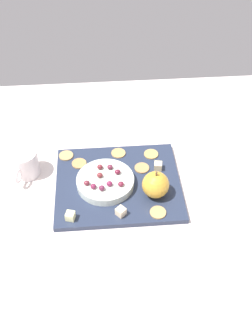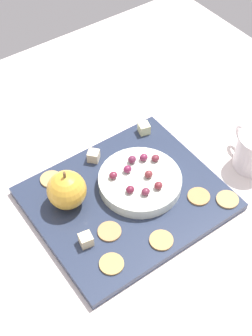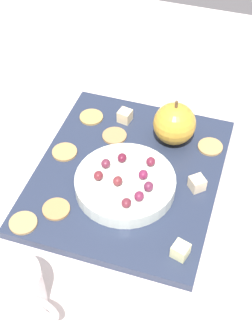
{
  "view_description": "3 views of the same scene",
  "coord_description": "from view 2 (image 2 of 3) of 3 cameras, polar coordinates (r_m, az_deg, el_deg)",
  "views": [
    {
      "loc": [
        3.59,
        72.73,
        84.26
      ],
      "look_at": [
        -2.37,
        -2.76,
        8.11
      ],
      "focal_mm": 41.88,
      "sensor_mm": 36.0,
      "label": 1
    },
    {
      "loc": [
        -32.19,
        -45.43,
        76.39
      ],
      "look_at": [
        1.62,
        1.88,
        9.46
      ],
      "focal_mm": 51.76,
      "sensor_mm": 36.0,
      "label": 2
    },
    {
      "loc": [
        50.59,
        15.19,
        63.52
      ],
      "look_at": [
        1.6,
        -0.48,
        7.54
      ],
      "focal_mm": 52.21,
      "sensor_mm": 36.0,
      "label": 3
    }
  ],
  "objects": [
    {
      "name": "grape_4",
      "position": [
        0.88,
        3.84,
        -2.07
      ],
      "size": [
        1.61,
        1.45,
        1.41
      ],
      "primitive_type": "ellipsoid",
      "color": "maroon",
      "rests_on": "serving_dish"
    },
    {
      "name": "grape_7",
      "position": [
        0.93,
        2.1,
        1.26
      ],
      "size": [
        1.61,
        1.45,
        1.41
      ],
      "primitive_type": "ellipsoid",
      "color": "maroon",
      "rests_on": "serving_dish"
    },
    {
      "name": "apple_whole",
      "position": [
        0.87,
        -7.0,
        -2.59
      ],
      "size": [
        7.2,
        7.2,
        7.2
      ],
      "primitive_type": "sphere",
      "color": "gold",
      "rests_on": "platter"
    },
    {
      "name": "cheese_cube_2",
      "position": [
        0.96,
        -3.66,
        1.54
      ],
      "size": [
        3.06,
        3.06,
        2.17
      ],
      "primitive_type": "cube",
      "rotation": [
        0.0,
        0.0,
        0.73
      ],
      "color": "beige",
      "rests_on": "platter"
    },
    {
      "name": "cheese_cube_1",
      "position": [
        0.84,
        -4.74,
        -8.42
      ],
      "size": [
        2.52,
        2.52,
        2.17
      ],
      "primitive_type": "cube",
      "rotation": [
        0.0,
        0.0,
        1.39
      ],
      "color": "beige",
      "rests_on": "platter"
    },
    {
      "name": "serving_dish",
      "position": [
        0.91,
        1.79,
        -1.75
      ],
      "size": [
        15.7,
        15.7,
        2.3
      ],
      "primitive_type": "cylinder",
      "color": "silver",
      "rests_on": "platter"
    },
    {
      "name": "grape_8",
      "position": [
        0.9,
        0.18,
        -0.14
      ],
      "size": [
        1.61,
        1.45,
        1.42
      ],
      "primitive_type": "ellipsoid",
      "color": "maroon",
      "rests_on": "serving_dish"
    },
    {
      "name": "cracker_3",
      "position": [
        0.91,
        8.56,
        -3.33
      ],
      "size": [
        4.19,
        4.19,
        0.4
      ],
      "primitive_type": "cylinder",
      "color": "#B1824D",
      "rests_on": "platter"
    },
    {
      "name": "apple_stem",
      "position": [
        0.84,
        -7.26,
        -0.8
      ],
      "size": [
        0.5,
        0.5,
        1.2
      ],
      "primitive_type": "cylinder",
      "color": "brown",
      "rests_on": "apple_whole"
    },
    {
      "name": "cracker_4",
      "position": [
        0.85,
        4.18,
        -8.48
      ],
      "size": [
        4.19,
        4.19,
        0.4
      ],
      "primitive_type": "cylinder",
      "color": "tan",
      "rests_on": "platter"
    },
    {
      "name": "grape_3",
      "position": [
        0.92,
        0.71,
        1.01
      ],
      "size": [
        1.61,
        1.45,
        1.52
      ],
      "primitive_type": "ellipsoid",
      "color": "#662541",
      "rests_on": "serving_dish"
    },
    {
      "name": "cheese_cube_0",
      "position": [
        1.01,
        2.14,
        4.69
      ],
      "size": [
        2.68,
        2.68,
        2.17
      ],
      "primitive_type": "cube",
      "rotation": [
        0.0,
        0.0,
        1.29
      ],
      "color": "beige",
      "rests_on": "platter"
    },
    {
      "name": "cracker_0",
      "position": [
        0.91,
        11.86,
        -3.65
      ],
      "size": [
        4.19,
        4.19,
        0.4
      ],
      "primitive_type": "cylinder",
      "color": "tan",
      "rests_on": "platter"
    },
    {
      "name": "grape_6",
      "position": [
        0.87,
        2.32,
        -2.81
      ],
      "size": [
        1.61,
        1.45,
        1.37
      ],
      "primitive_type": "ellipsoid",
      "color": "maroon",
      "rests_on": "serving_dish"
    },
    {
      "name": "grape_5",
      "position": [
        0.9,
        2.68,
        -0.74
      ],
      "size": [
        1.61,
        1.45,
        1.46
      ],
      "primitive_type": "ellipsoid",
      "color": "maroon",
      "rests_on": "serving_dish"
    },
    {
      "name": "cracker_2",
      "position": [
        0.82,
        -1.71,
        -11.22
      ],
      "size": [
        4.19,
        4.19,
        0.4
      ],
      "primitive_type": "cylinder",
      "color": "tan",
      "rests_on": "platter"
    },
    {
      "name": "grape_1",
      "position": [
        0.9,
        -1.52,
        -0.87
      ],
      "size": [
        1.61,
        1.45,
        1.33
      ],
      "primitive_type": "ellipsoid",
      "color": "maroon",
      "rests_on": "serving_dish"
    },
    {
      "name": "grape_2",
      "position": [
        0.93,
        3.48,
        1.17
      ],
      "size": [
        1.61,
        1.45,
        1.29
      ],
      "primitive_type": "ellipsoid",
      "color": "maroon",
      "rests_on": "serving_dish"
    },
    {
      "name": "cracker_5",
      "position": [
        0.94,
        -8.81,
        -1.31
      ],
      "size": [
        4.19,
        4.19,
        0.4
      ],
      "primitive_type": "cylinder",
      "color": "tan",
      "rests_on": "platter"
    },
    {
      "name": "cracker_1",
      "position": [
        0.85,
        -1.96,
        -7.48
      ],
      "size": [
        4.19,
        4.19,
        0.4
      ],
      "primitive_type": "cylinder",
      "color": "#AC814F",
      "rests_on": "platter"
    },
    {
      "name": "grape_0",
      "position": [
        0.87,
        0.34,
        -2.64
      ],
      "size": [
        1.61,
        1.45,
        1.33
      ],
      "primitive_type": "ellipsoid",
      "color": "maroon",
      "rests_on": "serving_dish"
    },
    {
      "name": "platter",
      "position": [
        0.91,
        0.27,
        -3.53
      ],
      "size": [
        34.17,
        29.06,
        1.54
      ],
      "primitive_type": "cube",
      "color": "#273047",
      "rests_on": "table"
    },
    {
      "name": "table",
      "position": [
        0.93,
        -0.14,
        -4.28
      ],
      "size": [
        115.02,
        106.52,
        3.4
      ],
      "primitive_type": "cube",
      "color": "silver",
      "rests_on": "ground"
    }
  ]
}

